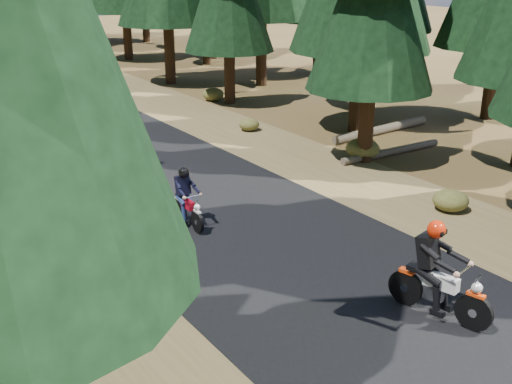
# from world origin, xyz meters

# --- Properties ---
(ground) EXTENTS (120.00, 120.00, 0.00)m
(ground) POSITION_xyz_m (0.00, 0.00, 0.00)
(ground) COLOR #483219
(ground) RESTS_ON ground
(road) EXTENTS (6.00, 100.00, 0.01)m
(road) POSITION_xyz_m (0.00, 5.00, 0.01)
(road) COLOR black
(road) RESTS_ON ground
(shoulder_l) EXTENTS (3.20, 100.00, 0.01)m
(shoulder_l) POSITION_xyz_m (-4.60, 5.00, 0.00)
(shoulder_l) COLOR brown
(shoulder_l) RESTS_ON ground
(shoulder_r) EXTENTS (3.20, 100.00, 0.01)m
(shoulder_r) POSITION_xyz_m (4.60, 5.00, 0.00)
(shoulder_r) COLOR brown
(shoulder_r) RESTS_ON ground
(log_near) EXTENTS (4.72, 0.72, 0.32)m
(log_near) POSITION_xyz_m (8.84, 6.58, 0.16)
(log_near) COLOR #4C4233
(log_near) RESTS_ON ground
(log_far) EXTENTS (4.06, 0.29, 0.24)m
(log_far) POSITION_xyz_m (7.21, 4.46, 0.12)
(log_far) COLOR #4C4233
(log_far) RESTS_ON ground
(understory_shrubs) EXTENTS (14.11, 31.38, 0.69)m
(understory_shrubs) POSITION_xyz_m (0.83, 6.70, 0.28)
(understory_shrubs) COLOR #474C1E
(understory_shrubs) RESTS_ON ground
(rider_lead) EXTENTS (1.08, 2.09, 1.79)m
(rider_lead) POSITION_xyz_m (0.78, -3.16, 0.60)
(rider_lead) COLOR silver
(rider_lead) RESTS_ON road
(rider_follow) EXTENTS (0.54, 1.60, 1.41)m
(rider_follow) POSITION_xyz_m (-0.97, 2.96, 0.48)
(rider_follow) COLOR #A90B1A
(rider_follow) RESTS_ON road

